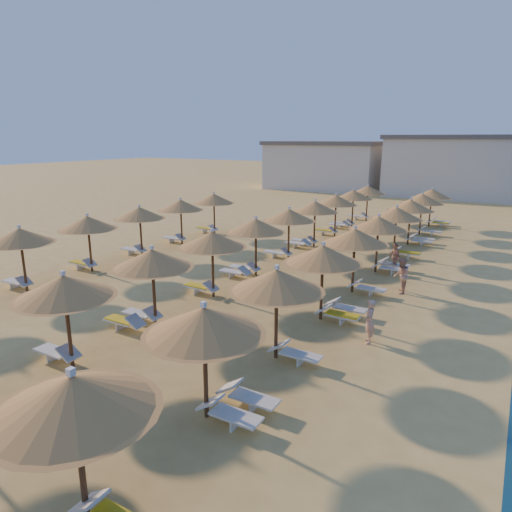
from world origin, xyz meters
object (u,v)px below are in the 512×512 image
Objects in this scene: beachgoer_c at (395,257)px; beachgoer_a at (369,322)px; beachgoer_b at (401,276)px; parasol_row_west at (256,226)px; parasol_row_east at (355,237)px.

beachgoer_c is 0.97× the size of beachgoer_a.
beachgoer_c is 9.66m from beachgoer_a.
beachgoer_b is (1.18, -3.58, 0.06)m from beachgoer_c.
parasol_row_west reaches higher than beachgoer_b.
beachgoer_c is 3.77m from beachgoer_b.
parasol_row_east is 5.20m from parasol_row_west.
parasol_row_west is 9.16m from beachgoer_a.
parasol_row_east reaches higher than beachgoer_b.
beachgoer_a is at bearing -33.50° from parasol_row_west.
parasol_row_east is 5.00m from beachgoer_c.
beachgoer_b reaches higher than beachgoer_a.
beachgoer_a is 0.95× the size of beachgoer_b.
beachgoer_a reaches higher than beachgoer_c.
parasol_row_east reaches higher than beachgoer_a.
parasol_row_west is 26.74× the size of beachgoer_c.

